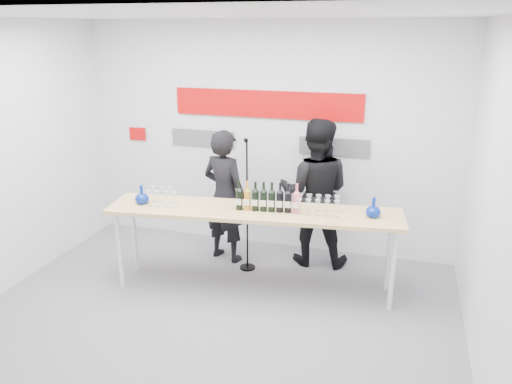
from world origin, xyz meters
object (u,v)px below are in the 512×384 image
presenter_left (225,196)px  mic_stand (247,231)px  tasting_table (253,216)px  presenter_right (315,193)px

presenter_left → mic_stand: presenter_left is taller
presenter_left → tasting_table: bearing=147.9°
tasting_table → presenter_right: bearing=52.9°
presenter_right → mic_stand: presenter_right is taller
mic_stand → presenter_left: bearing=125.6°
presenter_left → mic_stand: 0.55m
presenter_left → mic_stand: bearing=166.3°
presenter_left → presenter_right: size_ratio=0.92×
tasting_table → mic_stand: size_ratio=1.97×
presenter_left → mic_stand: size_ratio=1.02×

